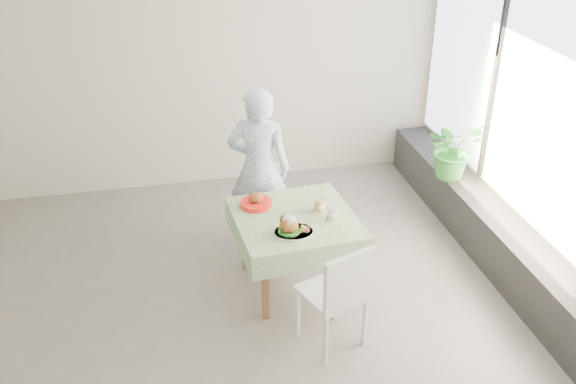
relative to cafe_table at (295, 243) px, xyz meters
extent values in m
plane|color=#625F5D|center=(-0.78, -0.18, -0.46)|extent=(6.00, 6.00, 0.00)
cube|color=beige|center=(-0.78, 2.32, 0.94)|extent=(6.00, 0.02, 2.80)
cube|color=beige|center=(2.22, -0.18, 0.94)|extent=(0.02, 5.00, 2.80)
cube|color=#D1E0F9|center=(2.19, -0.18, 1.19)|extent=(0.01, 4.80, 2.18)
cube|color=black|center=(2.02, -0.18, -0.21)|extent=(0.40, 4.80, 0.50)
cube|color=brown|center=(0.00, 0.00, 0.25)|extent=(0.97, 0.97, 0.04)
cube|color=white|center=(0.00, 0.00, 0.28)|extent=(1.12, 1.12, 0.01)
cube|color=white|center=(-0.14, 0.80, -0.05)|extent=(0.43, 0.43, 0.04)
cube|color=white|center=(-0.12, 0.97, 0.16)|extent=(0.39, 0.08, 0.39)
cube|color=white|center=(0.12, -0.80, 0.02)|extent=(0.58, 0.58, 0.04)
cube|color=white|center=(0.20, -0.99, 0.27)|extent=(0.44, 0.20, 0.45)
imported|color=#95BBEF|center=(-0.17, 0.81, 0.38)|extent=(0.71, 0.58, 1.68)
cylinder|color=white|center=(-0.07, -0.27, 0.29)|extent=(0.34, 0.34, 0.02)
cylinder|color=#155717|center=(-0.11, -0.27, 0.31)|extent=(0.19, 0.19, 0.02)
ellipsoid|color=brown|center=(-0.11, -0.27, 0.36)|extent=(0.16, 0.15, 0.12)
ellipsoid|color=white|center=(-0.11, -0.27, 0.42)|extent=(0.12, 0.11, 0.08)
cylinder|color=maroon|center=(0.03, -0.28, 0.32)|extent=(0.06, 0.06, 0.03)
cylinder|color=white|center=(0.24, 0.06, 0.35)|extent=(0.09, 0.09, 0.13)
cylinder|color=orange|center=(0.24, 0.06, 0.33)|extent=(0.08, 0.08, 0.09)
cylinder|color=white|center=(0.24, 0.06, 0.41)|extent=(0.09, 0.09, 0.01)
cylinder|color=gold|center=(0.24, 0.06, 0.46)|extent=(0.01, 0.03, 0.18)
cylinder|color=white|center=(0.31, -0.10, 0.35)|extent=(0.09, 0.09, 0.13)
cylinder|color=beige|center=(0.31, -0.10, 0.33)|extent=(0.08, 0.08, 0.10)
cylinder|color=white|center=(0.31, -0.10, 0.42)|extent=(0.10, 0.10, 0.01)
cylinder|color=gold|center=(0.32, -0.10, 0.47)|extent=(0.01, 0.03, 0.18)
cylinder|color=red|center=(-0.30, 0.26, 0.30)|extent=(0.29, 0.29, 0.05)
cylinder|color=white|center=(-0.30, 0.26, 0.32)|extent=(0.24, 0.24, 0.02)
ellipsoid|color=brown|center=(-0.30, 0.26, 0.36)|extent=(0.13, 0.12, 0.11)
imported|color=#2D7426|center=(1.91, 0.88, 0.36)|extent=(0.67, 0.61, 0.64)
camera|label=1|loc=(-1.10, -4.74, 3.17)|focal=40.00mm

